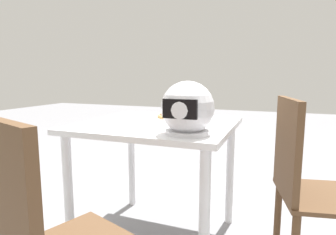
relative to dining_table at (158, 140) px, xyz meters
The scene contains 5 objects.
dining_table is the anchor object (origin of this frame).
pizza_plate 0.21m from the dining_table, 111.88° to the right, with size 0.28×0.28×0.01m, color white.
pizza 0.22m from the dining_table, 110.76° to the right, with size 0.25×0.25×0.05m.
motorcycle_helmet 0.44m from the dining_table, 134.96° to the left, with size 0.25×0.25×0.25m.
chair_side 0.81m from the dining_table, behind, with size 0.47×0.47×0.90m.
Camera 1 is at (-0.65, 1.51, 1.00)m, focal length 30.22 mm.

